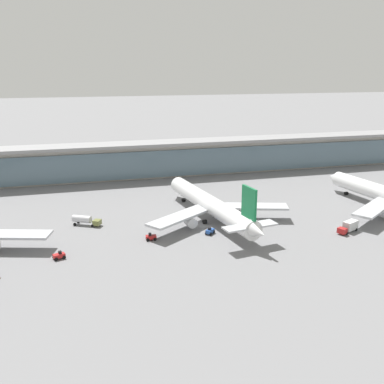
{
  "coord_description": "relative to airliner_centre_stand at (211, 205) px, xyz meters",
  "views": [
    {
      "loc": [
        -34.41,
        -117.75,
        45.31
      ],
      "look_at": [
        0.0,
        10.31,
        7.35
      ],
      "focal_mm": 41.02,
      "sensor_mm": 36.0,
      "label": 1
    }
  ],
  "objects": [
    {
      "name": "ground_plane",
      "position": [
        -4.03,
        -2.68,
        -5.04
      ],
      "size": [
        1200.0,
        1200.0,
        0.0
      ],
      "primitive_type": "plane",
      "color": "slate"
    },
    {
      "name": "airliner_centre_stand",
      "position": [
        0.0,
        0.0,
        0.0
      ],
      "size": [
        45.63,
        59.92,
        15.99
      ],
      "color": "white",
      "rests_on": "ground"
    },
    {
      "name": "service_truck_at_far_stand_blue",
      "position": [
        -3.63,
        -10.38,
        -4.16
      ],
      "size": [
        3.24,
        3.22,
        2.05
      ],
      "color": "#234C9E",
      "rests_on": "ground"
    },
    {
      "name": "terminal_building",
      "position": [
        -4.03,
        59.66,
        2.83
      ],
      "size": [
        249.51,
        12.8,
        15.2
      ],
      "color": "#B2ADA3",
      "rests_on": "ground"
    },
    {
      "name": "service_truck_on_taxiway_red",
      "position": [
        -20.43,
        -10.54,
        -4.16
      ],
      "size": [
        2.93,
        1.83,
        2.05
      ],
      "color": "#B21E1E",
      "rests_on": "ground"
    },
    {
      "name": "service_truck_by_tail_red",
      "position": [
        -44.25,
        -16.73,
        -4.16
      ],
      "size": [
        3.27,
        2.57,
        2.05
      ],
      "color": "#B21E1E",
      "rests_on": "ground"
    },
    {
      "name": "service_truck_mid_apron_red",
      "position": [
        34.95,
        -19.11,
        -3.35
      ],
      "size": [
        7.59,
        5.13,
        3.1
      ],
      "color": "#B21E1E",
      "rests_on": "ground"
    },
    {
      "name": "service_truck_under_wing_olive",
      "position": [
        -37.21,
        5.96,
        -3.33
      ],
      "size": [
        8.64,
        6.06,
        2.95
      ],
      "color": "olive",
      "rests_on": "ground"
    }
  ]
}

